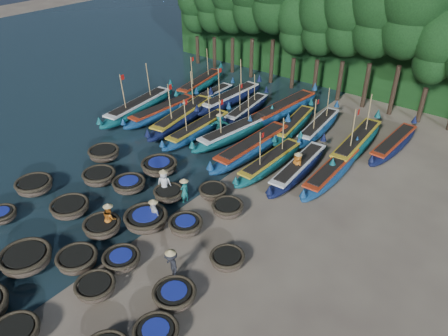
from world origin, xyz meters
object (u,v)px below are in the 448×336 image
Objects in this scene: coracle_13 at (122,259)px; long_boat_15 at (319,127)px; long_boat_2 at (183,117)px; long_boat_12 at (247,109)px; coracle_18 at (186,225)px; coracle_16 at (129,184)px; fisherman_5 at (220,124)px; long_boat_8 at (332,171)px; long_boat_5 at (253,147)px; long_boat_7 at (298,168)px; coracle_3 at (15,333)px; coracle_11 at (70,207)px; coracle_10 at (34,185)px; fisherman_6 at (297,165)px; coracle_12 at (102,227)px; long_boat_4 at (235,132)px; coracle_5 at (2,215)px; long_boat_6 at (271,162)px; coracle_20 at (104,153)px; long_boat_1 at (163,111)px; coracle_7 at (77,260)px; long_boat_3 at (198,129)px; fisherman_0 at (164,182)px; coracle_15 at (99,176)px; long_boat_9 at (200,84)px; coracle_24 at (228,208)px; coracle_8 at (95,287)px; coracle_21 at (159,166)px; fisherman_3 at (171,265)px; coracle_19 at (227,259)px; long_boat_16 at (356,143)px; coracle_23 at (213,192)px; long_boat_10 at (209,97)px; coracle_17 at (146,219)px; fisherman_2 at (110,217)px; long_boat_17 at (393,144)px; coracle_22 at (169,194)px; long_boat_11 at (230,98)px; long_boat_0 at (139,107)px; fisherman_1 at (184,189)px; long_boat_14 at (294,124)px; coracle_9 at (156,333)px; coracle_6 at (26,259)px; fisherman_4 at (154,211)px.

long_boat_15 is at bearing 87.29° from coracle_13.
long_boat_12 is at bearing 46.95° from long_boat_2.
coracle_16 is at bearing 171.87° from coracle_18.
long_boat_8 is at bearing -44.31° from fisherman_5.
long_boat_5 is 3.80m from long_boat_7.
coracle_3 is 0.85× the size of coracle_11.
coracle_10 is 1.27× the size of fisherman_6.
long_boat_8 is (7.09, 12.20, 0.11)m from coracle_12.
long_boat_2 is at bearing -165.71° from long_boat_4.
coracle_5 is 16.06m from long_boat_6.
coracle_20 is 7.31m from long_boat_1.
long_boat_3 is (-4.31, 13.75, 0.11)m from coracle_7.
coracle_10 reaches higher than coracle_12.
coracle_15 is at bearing -8.86° from fisherman_0.
long_boat_9 reaches higher than fisherman_6.
coracle_20 is at bearing -177.66° from coracle_24.
coracle_12 reaches higher than coracle_8.
fisherman_3 reaches higher than coracle_21.
coracle_8 is at bearing -125.03° from coracle_19.
long_boat_6 is 5.80m from fisherman_5.
long_boat_16 is 4.73× the size of fisherman_6.
coracle_23 is at bearing 93.61° from coracle_8.
long_boat_10 is (-9.98, 13.80, 0.07)m from coracle_18.
coracle_15 is at bearing 168.15° from coracle_17.
coracle_21 is 13.60m from long_boat_16.
long_boat_12 reaches higher than fisherman_2.
long_boat_2 reaches higher than long_boat_17.
coracle_22 is 8.17m from fisherman_6.
coracle_12 is 0.32× the size of long_boat_6.
long_boat_11 is 1.12× the size of long_boat_17.
coracle_5 is 7.97m from coracle_13.
coracle_18 is 0.27× the size of long_boat_8.
coracle_21 is 9.31m from long_boat_0.
coracle_8 is 0.23× the size of long_boat_2.
long_boat_16 is (10.07, 5.07, 0.06)m from long_boat_3.
fisherman_1 is at bearing -38.24° from long_boat_0.
long_boat_14 is at bearing 139.21° from long_boat_8.
coracle_9 is 0.86× the size of coracle_18.
long_boat_3 is (-3.87, 7.10, 0.16)m from coracle_22.
fisherman_2 is at bearing -36.00° from coracle_20.
long_boat_4 reaches higher than coracle_21.
long_boat_15 is (4.37, 21.14, 0.03)m from coracle_6.
coracle_24 is (9.31, 8.08, 0.03)m from coracle_5.
long_boat_11 reaches higher than long_boat_8.
fisherman_2 is at bearing -11.41° from fisherman_1.
coracle_19 is at bearing 4.21° from coracle_17.
long_boat_3 is at bearing 176.09° from long_boat_6.
coracle_16 is at bearing -5.16° from fisherman_0.
fisherman_6 is at bearing 64.45° from coracle_12.
fisherman_4 is at bearing -87.30° from long_boat_5.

